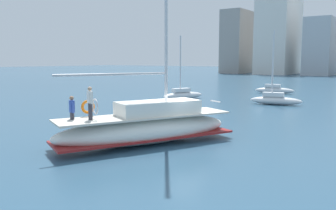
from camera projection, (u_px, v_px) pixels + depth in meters
ground_plane at (178, 139)px, 19.38m from camera, size 400.00×400.00×0.00m
main_sailboat at (147, 126)px, 18.27m from camera, size 6.33×9.69×13.99m
moored_sloop_near at (183, 94)px, 38.89m from camera, size 3.03×5.17×6.87m
moored_sloop_far at (274, 89)px, 45.69m from camera, size 4.98×2.17×7.52m
moored_cutter_left at (275, 99)px, 34.22m from camera, size 4.98×1.95×7.06m
mooring_buoy at (72, 122)px, 23.61m from camera, size 0.58×0.58×0.89m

